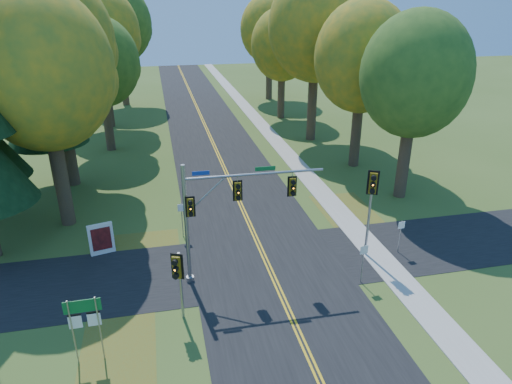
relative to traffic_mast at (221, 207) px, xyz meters
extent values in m
plane|color=#3B541D|center=(2.50, -1.10, -4.03)|extent=(160.00, 160.00, 0.00)
cube|color=black|center=(2.50, -1.10, -4.02)|extent=(8.00, 160.00, 0.02)
cube|color=black|center=(2.50, 0.90, -4.03)|extent=(60.00, 6.00, 0.02)
cube|color=gold|center=(2.40, -1.10, -4.01)|extent=(0.10, 160.00, 0.01)
cube|color=gold|center=(2.60, -1.10, -4.01)|extent=(0.10, 160.00, 0.01)
cube|color=#9E998E|center=(8.70, -1.10, -4.00)|extent=(1.60, 160.00, 0.06)
cube|color=brown|center=(-4.00, 2.90, -4.03)|extent=(4.00, 6.00, 0.00)
cube|color=brown|center=(9.30, 4.90, -4.03)|extent=(3.50, 8.00, 0.00)
cube|color=brown|center=(-5.00, -4.10, -4.03)|extent=(3.00, 5.00, 0.00)
cylinder|color=#38281C|center=(-8.70, 8.20, -0.66)|extent=(0.86, 0.86, 6.75)
ellipsoid|color=#C38C1A|center=(-8.70, 8.20, 5.52)|extent=(8.00, 8.00, 9.20)
sphere|color=#C38C1A|center=(-7.10, 9.40, 4.72)|extent=(4.80, 4.80, 4.80)
sphere|color=#C38C1A|center=(-10.10, 7.40, 6.32)|extent=(4.40, 4.40, 4.40)
cylinder|color=#38281C|center=(14.00, 7.60, -1.00)|extent=(0.83, 0.83, 6.08)
ellipsoid|color=#4A7023|center=(14.00, 7.60, 4.56)|extent=(7.20, 7.20, 8.28)
sphere|color=#4A7023|center=(15.44, 8.68, 3.84)|extent=(4.32, 4.32, 4.32)
sphere|color=#4A7023|center=(12.74, 6.88, 5.28)|extent=(3.96, 3.96, 3.96)
cylinder|color=#38281C|center=(-9.30, 15.10, -0.32)|extent=(0.89, 0.89, 7.42)
ellipsoid|color=#C38C1A|center=(-9.30, 15.10, 6.40)|extent=(8.60, 8.60, 9.89)
sphere|color=#C38C1A|center=(-7.58, 16.39, 5.54)|extent=(5.16, 5.16, 5.16)
sphere|color=#C38C1A|center=(-10.81, 14.24, 7.26)|extent=(4.73, 4.73, 4.73)
cylinder|color=#38281C|center=(13.40, 14.40, -0.88)|extent=(0.84, 0.84, 6.30)
ellipsoid|color=#C38C1A|center=(13.40, 14.40, 4.93)|extent=(7.60, 7.60, 8.74)
sphere|color=#C38C1A|center=(14.92, 15.54, 4.17)|extent=(4.56, 4.56, 4.56)
sphere|color=#C38C1A|center=(12.07, 13.64, 5.69)|extent=(4.18, 4.18, 4.18)
cylinder|color=#38281C|center=(-7.10, 23.30, -1.22)|extent=(0.81, 0.81, 5.62)
ellipsoid|color=#4A7023|center=(-7.10, 23.30, 3.97)|extent=(6.80, 6.80, 7.82)
sphere|color=#4A7023|center=(-5.74, 24.32, 3.29)|extent=(4.08, 4.08, 4.08)
sphere|color=#4A7023|center=(-8.29, 22.62, 4.65)|extent=(3.74, 3.74, 3.74)
cylinder|color=#38281C|center=(12.30, 22.50, -0.21)|extent=(0.90, 0.90, 7.65)
ellipsoid|color=#C38C1A|center=(12.30, 22.50, 6.70)|extent=(8.80, 8.80, 10.12)
sphere|color=#C38C1A|center=(14.06, 23.82, 5.82)|extent=(5.28, 5.28, 5.28)
sphere|color=#C38C1A|center=(10.76, 21.62, 7.58)|extent=(4.84, 4.84, 4.84)
cylinder|color=#38281C|center=(-7.70, 32.00, -0.55)|extent=(0.87, 0.87, 6.98)
ellipsoid|color=#C38C1A|center=(-7.70, 32.00, 5.81)|extent=(8.20, 8.20, 9.43)
sphere|color=#C38C1A|center=(-6.06, 33.23, 4.99)|extent=(4.92, 4.92, 4.92)
sphere|color=#C38C1A|center=(-9.14, 31.18, 6.63)|extent=(4.51, 4.51, 4.51)
cylinder|color=#38281C|center=(11.70, 31.70, -1.11)|extent=(0.82, 0.82, 5.85)
ellipsoid|color=#C38C1A|center=(11.70, 31.70, 4.27)|extent=(7.00, 7.00, 8.05)
sphere|color=#C38C1A|center=(13.10, 32.75, 3.57)|extent=(4.20, 4.20, 4.20)
sphere|color=#C38C1A|center=(10.47, 31.00, 4.97)|extent=(3.85, 3.85, 3.85)
cylinder|color=#38281C|center=(-6.50, 42.90, -0.43)|extent=(0.88, 0.88, 7.20)
ellipsoid|color=#4A7023|center=(-6.50, 42.90, 6.11)|extent=(8.40, 8.40, 9.66)
sphere|color=#4A7023|center=(-4.82, 44.16, 5.27)|extent=(5.04, 5.04, 5.04)
sphere|color=#4A7023|center=(-7.97, 42.06, 6.95)|extent=(4.62, 4.62, 4.62)
cylinder|color=#38281C|center=(12.90, 42.40, -0.77)|extent=(0.85, 0.85, 6.53)
ellipsoid|color=#C38C1A|center=(12.90, 42.40, 5.22)|extent=(7.80, 7.80, 8.97)
sphere|color=#C38C1A|center=(14.46, 43.57, 4.44)|extent=(4.68, 4.68, 4.68)
sphere|color=#C38C1A|center=(11.53, 41.62, 6.00)|extent=(4.29, 4.29, 4.29)
cylinder|color=#38281C|center=(-10.50, 14.90, -2.32)|extent=(0.50, 0.50, 3.42)
cone|color=black|center=(-10.50, 14.90, 2.11)|extent=(5.60, 5.60, 5.45)
cone|color=black|center=(-10.50, 14.90, 6.01)|extent=(4.57, 4.57, 5.45)
cylinder|color=gray|center=(-1.70, 0.07, -0.90)|extent=(0.20, 0.20, 6.27)
cylinder|color=gray|center=(-1.70, 0.07, -3.90)|extent=(0.39, 0.39, 0.27)
cylinder|color=gray|center=(1.66, 0.01, 1.52)|extent=(6.72, 0.24, 0.13)
cylinder|color=gray|center=(-0.72, 0.05, 0.63)|extent=(2.03, 0.12, 1.85)
cylinder|color=gray|center=(0.81, 0.03, 1.36)|extent=(0.04, 0.04, 0.32)
cube|color=#72590C|center=(0.81, 0.03, 0.75)|extent=(0.31, 0.27, 0.90)
cube|color=black|center=(0.81, 0.03, 0.75)|extent=(0.47, 0.03, 1.06)
sphere|color=orange|center=(0.80, -0.18, 0.75)|extent=(0.16, 0.16, 0.16)
cylinder|color=black|center=(0.80, -0.18, 1.04)|extent=(0.22, 0.15, 0.22)
cylinder|color=black|center=(0.80, -0.18, 0.75)|extent=(0.22, 0.15, 0.22)
cylinder|color=black|center=(0.80, -0.18, 0.47)|extent=(0.22, 0.15, 0.22)
cylinder|color=gray|center=(3.49, -0.02, 1.36)|extent=(0.04, 0.04, 0.32)
cube|color=#72590C|center=(3.49, -0.02, 0.75)|extent=(0.31, 0.27, 0.90)
cube|color=black|center=(3.49, -0.02, 0.75)|extent=(0.47, 0.03, 1.06)
sphere|color=orange|center=(3.49, -0.23, 0.75)|extent=(0.16, 0.16, 0.16)
cylinder|color=black|center=(3.49, -0.23, 1.04)|extent=(0.22, 0.15, 0.22)
cylinder|color=black|center=(3.49, -0.23, 0.75)|extent=(0.22, 0.15, 0.22)
cylinder|color=black|center=(3.49, -0.23, 0.47)|extent=(0.22, 0.15, 0.22)
cube|color=#72590C|center=(-1.48, -0.07, 0.18)|extent=(0.31, 0.27, 0.90)
cube|color=black|center=(-1.48, -0.07, 0.18)|extent=(0.47, 0.03, 1.06)
sphere|color=orange|center=(-1.49, -0.28, 0.18)|extent=(0.16, 0.16, 0.16)
cylinder|color=black|center=(-1.49, -0.28, 0.47)|extent=(0.22, 0.15, 0.22)
cylinder|color=black|center=(-1.49, -0.28, 0.18)|extent=(0.22, 0.15, 0.22)
cylinder|color=black|center=(-1.49, -0.28, -0.11)|extent=(0.22, 0.15, 0.22)
cube|color=navy|center=(-0.90, 0.05, 1.77)|extent=(0.81, 0.05, 0.20)
cube|color=#0C5926|center=(2.15, 0.00, 1.77)|extent=(0.99, 0.05, 0.20)
cylinder|color=#9B9EA4|center=(8.08, 0.57, -1.53)|extent=(0.14, 0.14, 5.01)
cube|color=#72590C|center=(7.97, 0.34, 0.41)|extent=(0.49, 0.47, 1.14)
cube|color=black|center=(7.97, 0.34, 0.41)|extent=(0.55, 0.28, 1.34)
sphere|color=orange|center=(7.86, 0.10, 0.41)|extent=(0.21, 0.21, 0.21)
cylinder|color=black|center=(7.86, 0.10, 0.77)|extent=(0.32, 0.28, 0.27)
cylinder|color=black|center=(7.86, 0.10, 0.41)|extent=(0.32, 0.28, 0.27)
cylinder|color=black|center=(7.86, 0.10, 0.04)|extent=(0.32, 0.28, 0.27)
cylinder|color=#919599|center=(-2.25, -2.68, -2.37)|extent=(0.12, 0.12, 3.33)
cube|color=#72590C|center=(-2.34, -2.89, -1.22)|extent=(0.45, 0.43, 1.04)
cube|color=black|center=(-2.34, -2.89, -1.22)|extent=(0.51, 0.25, 1.23)
sphere|color=orange|center=(-2.44, -3.11, -1.22)|extent=(0.19, 0.19, 0.19)
cylinder|color=black|center=(-2.44, -3.11, -0.89)|extent=(0.30, 0.25, 0.25)
cylinder|color=black|center=(-2.44, -3.11, -1.22)|extent=(0.30, 0.25, 0.25)
cylinder|color=black|center=(-2.44, -3.11, -1.56)|extent=(0.30, 0.25, 0.25)
cylinder|color=gray|center=(-6.50, -4.61, -2.56)|extent=(0.06, 0.06, 2.95)
cylinder|color=gray|center=(-5.51, -4.59, -2.56)|extent=(0.06, 0.06, 2.95)
cube|color=#0D5D27|center=(-6.00, -4.57, -1.42)|extent=(1.38, 0.07, 0.54)
cube|color=silver|center=(-6.00, -4.57, -1.42)|extent=(1.18, 0.03, 0.08)
cube|color=silver|center=(-6.35, -4.58, -2.11)|extent=(0.49, 0.05, 0.54)
cube|color=black|center=(-6.35, -4.58, -1.79)|extent=(0.49, 0.01, 0.10)
cube|color=silver|center=(-5.66, -4.57, -2.11)|extent=(0.49, 0.05, 0.54)
cube|color=black|center=(-5.66, -4.57, -1.79)|extent=(0.49, 0.01, 0.10)
cube|color=white|center=(-6.25, 3.82, -3.11)|extent=(1.35, 0.51, 1.86)
cube|color=maroon|center=(-6.22, 3.72, -3.05)|extent=(1.01, 0.27, 1.34)
cube|color=white|center=(-6.75, 3.70, -3.88)|extent=(0.10, 0.10, 0.31)
cube|color=white|center=(-5.75, 3.95, -3.88)|extent=(0.10, 0.10, 0.31)
cylinder|color=gray|center=(10.00, 0.40, -3.04)|extent=(0.05, 0.05, 1.99)
cube|color=white|center=(10.00, 0.38, -2.31)|extent=(0.38, 0.05, 0.41)
cylinder|color=gray|center=(6.70, -1.90, -2.93)|extent=(0.05, 0.05, 2.21)
cube|color=silver|center=(6.70, -1.92, -2.13)|extent=(0.42, 0.09, 0.45)
cylinder|color=gray|center=(-1.72, 4.90, -2.94)|extent=(0.05, 0.05, 2.20)
cube|color=silver|center=(-1.72, 4.88, -2.14)|extent=(0.42, 0.06, 0.45)
camera|label=1|loc=(-2.64, -19.66, 9.30)|focal=32.00mm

